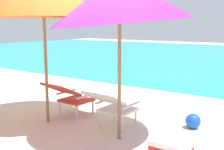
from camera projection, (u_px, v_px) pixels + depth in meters
The scene contains 4 objects.
ground_plane at pixel (180, 84), 8.19m from camera, with size 40.00×40.00×0.00m, color beige.
lounge_chair_left at pixel (69, 95), 5.24m from camera, with size 0.58×0.90×0.68m.
lounge_chair_right at pixel (112, 105), 4.62m from camera, with size 0.56×0.88×0.68m.
beach_ball at pixel (193, 121), 4.70m from camera, with size 0.25×0.25×0.25m, color blue.
Camera 1 is at (3.01, -3.68, 1.66)m, focal length 46.50 mm.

